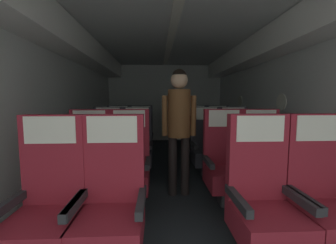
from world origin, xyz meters
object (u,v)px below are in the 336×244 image
at_px(seat_a_right_aisle, 324,200).
at_px(seat_c_right_window, 206,147).
at_px(seat_a_left_window, 48,206).
at_px(seat_a_right_window, 263,202).
at_px(seat_b_left_aisle, 129,165).
at_px(seat_a_left_aisle, 111,204).
at_px(seat_d_left_aisle, 141,138).
at_px(seat_d_right_window, 196,137).
at_px(seat_b_right_window, 225,164).
at_px(seat_c_right_aisle, 234,147).
at_px(seat_b_right_aisle, 263,164).
at_px(flight_attendant, 179,119).
at_px(seat_b_left_window, 89,166).
at_px(seat_d_right_aisle, 218,137).
at_px(seat_d_left_window, 118,138).
at_px(seat_c_left_aisle, 137,148).
at_px(seat_c_left_window, 108,148).

distance_m(seat_a_right_aisle, seat_c_right_window, 1.95).
bearing_deg(seat_a_left_window, seat_c_right_window, 50.39).
height_order(seat_a_right_window, seat_b_left_aisle, same).
distance_m(seat_a_left_aisle, seat_d_left_aisle, 2.84).
bearing_deg(seat_d_right_window, seat_d_left_aisle, -179.19).
height_order(seat_b_right_window, seat_c_right_aisle, same).
distance_m(seat_b_right_aisle, flight_attendant, 1.13).
bearing_deg(seat_d_left_aisle, seat_b_left_window, -103.41).
distance_m(seat_a_left_window, seat_d_left_aisle, 2.88).
distance_m(seat_b_left_window, seat_c_right_aisle, 2.26).
bearing_deg(seat_d_right_aisle, seat_a_right_aisle, -89.76).
xyz_separation_m(seat_a_left_aisle, seat_d_right_window, (1.12, 2.86, 0.00)).
relative_size(seat_a_right_aisle, seat_d_left_window, 1.00).
bearing_deg(seat_a_left_window, seat_b_left_aisle, 64.68).
distance_m(seat_b_left_aisle, seat_d_left_aisle, 1.89).
distance_m(seat_a_right_window, seat_c_left_aisle, 2.21).
xyz_separation_m(seat_b_left_window, seat_d_right_window, (1.58, 1.92, 0.00)).
height_order(seat_a_left_aisle, seat_d_left_aisle, same).
xyz_separation_m(seat_a_left_window, seat_d_left_aisle, (0.45, 2.85, 0.00)).
xyz_separation_m(seat_a_left_window, seat_a_left_aisle, (0.45, 0.01, 0.00)).
bearing_deg(seat_d_right_window, seat_d_right_aisle, -0.49).
bearing_deg(seat_c_right_window, seat_c_left_aisle, 179.32).
height_order(seat_c_right_aisle, seat_d_left_aisle, same).
height_order(seat_c_right_aisle, seat_c_right_window, same).
relative_size(seat_c_left_window, seat_d_left_aisle, 1.00).
height_order(seat_b_left_window, flight_attendant, flight_attendant).
bearing_deg(seat_a_left_aisle, seat_b_left_window, 115.89).
relative_size(seat_a_right_aisle, seat_c_right_aisle, 1.00).
relative_size(seat_c_left_aisle, seat_c_right_window, 1.00).
height_order(seat_a_left_window, seat_d_right_window, same).
distance_m(seat_a_left_window, seat_c_left_aisle, 1.97).
height_order(seat_a_left_window, flight_attendant, flight_attendant).
height_order(seat_c_right_window, seat_d_right_aisle, same).
relative_size(seat_b_right_window, seat_c_right_aisle, 1.00).
relative_size(seat_a_right_aisle, seat_b_right_window, 1.00).
xyz_separation_m(seat_b_left_window, seat_d_left_window, (-0.00, 1.92, 0.00)).
bearing_deg(seat_a_left_aisle, seat_b_right_window, 39.90).
xyz_separation_m(seat_a_left_window, flight_attendant, (1.06, 1.18, 0.52)).
bearing_deg(seat_b_right_aisle, seat_c_left_aisle, 148.64).
xyz_separation_m(seat_a_left_window, seat_c_left_window, (-0.00, 1.91, 0.00)).
xyz_separation_m(seat_d_left_window, flight_attendant, (1.06, -1.68, 0.52)).
relative_size(seat_a_left_window, seat_d_right_aisle, 1.00).
bearing_deg(seat_b_right_aisle, seat_d_left_window, 136.89).
xyz_separation_m(seat_b_left_aisle, seat_c_right_aisle, (1.58, 0.96, 0.00)).
distance_m(seat_a_left_aisle, seat_b_left_window, 1.04).
bearing_deg(seat_d_right_aisle, seat_b_left_window, -136.77).
bearing_deg(seat_c_right_window, seat_a_right_window, -90.01).
relative_size(seat_b_left_aisle, seat_c_right_aisle, 1.00).
bearing_deg(seat_c_right_window, seat_a_left_window, -129.61).
height_order(seat_c_left_aisle, seat_d_left_aisle, same).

